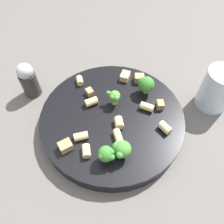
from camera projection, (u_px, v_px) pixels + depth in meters
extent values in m
plane|color=#5B5651|center=(112.00, 123.00, 0.48)|extent=(2.00, 2.00, 0.00)
cylinder|color=black|center=(112.00, 119.00, 0.46)|extent=(0.30, 0.30, 0.03)
cylinder|color=silver|center=(112.00, 116.00, 0.45)|extent=(0.27, 0.27, 0.01)
torus|color=black|center=(112.00, 115.00, 0.45)|extent=(0.29, 0.29, 0.00)
cylinder|color=#84AD60|center=(145.00, 90.00, 0.48)|extent=(0.01, 0.01, 0.01)
sphere|color=#387A2D|center=(146.00, 84.00, 0.47)|extent=(0.03, 0.03, 0.03)
sphere|color=#37732C|center=(142.00, 81.00, 0.47)|extent=(0.02, 0.02, 0.02)
sphere|color=#306F28|center=(141.00, 83.00, 0.47)|extent=(0.01, 0.01, 0.01)
cylinder|color=#84AD60|center=(106.00, 158.00, 0.39)|extent=(0.01, 0.01, 0.01)
sphere|color=#387A2D|center=(106.00, 154.00, 0.37)|extent=(0.03, 0.03, 0.03)
sphere|color=#387B2F|center=(111.00, 152.00, 0.37)|extent=(0.01, 0.01, 0.01)
sphere|color=#307929|center=(112.00, 157.00, 0.37)|extent=(0.01, 0.01, 0.01)
sphere|color=#397B2F|center=(101.00, 156.00, 0.37)|extent=(0.01, 0.01, 0.01)
cylinder|color=#93B766|center=(121.00, 154.00, 0.39)|extent=(0.01, 0.01, 0.01)
sphere|color=#478E38|center=(121.00, 149.00, 0.38)|extent=(0.03, 0.03, 0.03)
sphere|color=#3D8537|center=(117.00, 147.00, 0.38)|extent=(0.02, 0.02, 0.02)
sphere|color=#479239|center=(118.00, 144.00, 0.38)|extent=(0.01, 0.01, 0.01)
sphere|color=#409232|center=(120.00, 155.00, 0.37)|extent=(0.01, 0.01, 0.01)
cylinder|color=#93B766|center=(115.00, 101.00, 0.46)|extent=(0.01, 0.01, 0.02)
sphere|color=#569942|center=(115.00, 96.00, 0.45)|extent=(0.02, 0.02, 0.02)
sphere|color=#4D8B3B|center=(111.00, 93.00, 0.45)|extent=(0.01, 0.01, 0.01)
sphere|color=#528839|center=(112.00, 97.00, 0.44)|extent=(0.01, 0.01, 0.01)
sphere|color=#549840|center=(116.00, 98.00, 0.44)|extent=(0.01, 0.01, 0.01)
cylinder|color=#E0C67F|center=(147.00, 107.00, 0.45)|extent=(0.03, 0.03, 0.02)
cylinder|color=#E0C67F|center=(119.00, 123.00, 0.43)|extent=(0.02, 0.02, 0.02)
cylinder|color=#E0C67F|center=(165.00, 128.00, 0.42)|extent=(0.03, 0.03, 0.02)
cylinder|color=#E0C67F|center=(91.00, 102.00, 0.46)|extent=(0.02, 0.03, 0.02)
cylinder|color=#E0C67F|center=(80.00, 81.00, 0.50)|extent=(0.02, 0.02, 0.01)
cylinder|color=#E0C67F|center=(86.00, 151.00, 0.39)|extent=(0.02, 0.02, 0.02)
cylinder|color=#E0C67F|center=(118.00, 136.00, 0.41)|extent=(0.03, 0.02, 0.01)
cylinder|color=#E0C67F|center=(81.00, 136.00, 0.41)|extent=(0.02, 0.03, 0.01)
cube|color=tan|center=(66.00, 146.00, 0.40)|extent=(0.03, 0.03, 0.02)
cube|color=tan|center=(139.00, 78.00, 0.50)|extent=(0.02, 0.02, 0.02)
cube|color=tan|center=(125.00, 76.00, 0.51)|extent=(0.03, 0.03, 0.01)
cube|color=#A87A4C|center=(160.00, 103.00, 0.46)|extent=(0.02, 0.02, 0.02)
cube|color=tan|center=(90.00, 92.00, 0.48)|extent=(0.02, 0.02, 0.01)
cylinder|color=silver|center=(218.00, 89.00, 0.47)|extent=(0.07, 0.07, 0.09)
cylinder|color=silver|center=(212.00, 98.00, 0.50)|extent=(0.06, 0.06, 0.04)
cylinder|color=#332D28|center=(30.00, 84.00, 0.50)|extent=(0.04, 0.04, 0.06)
sphere|color=#B7B7BC|center=(25.00, 71.00, 0.47)|extent=(0.04, 0.04, 0.04)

